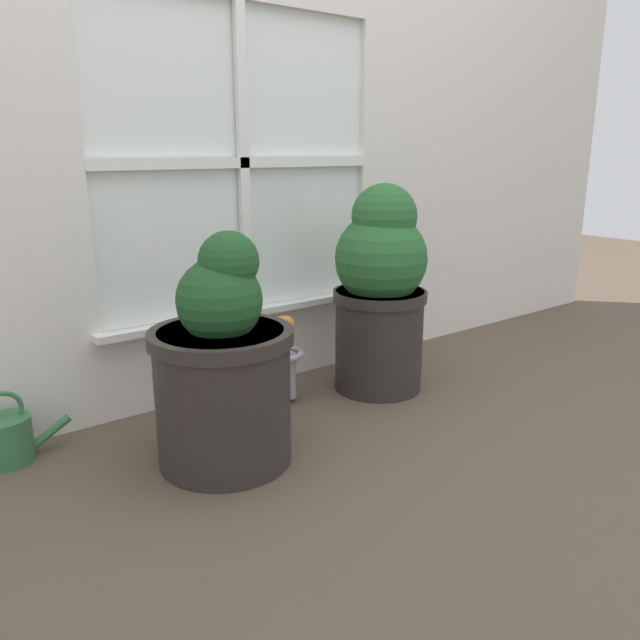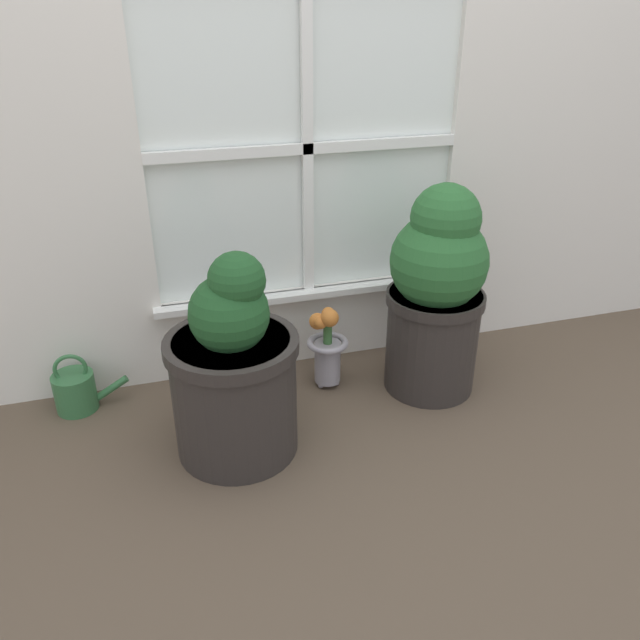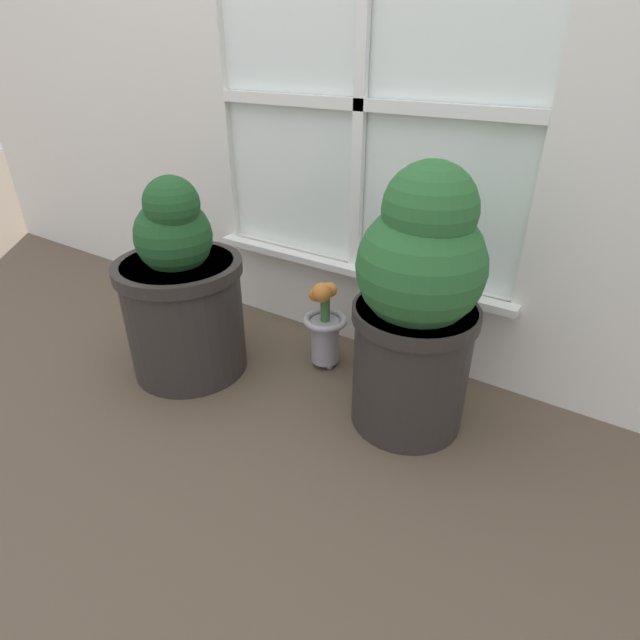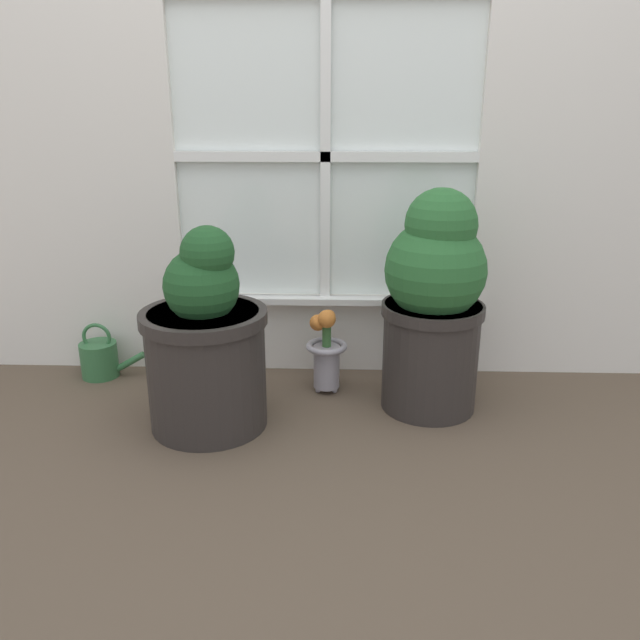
{
  "view_description": "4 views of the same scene",
  "coord_description": "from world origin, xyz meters",
  "px_view_note": "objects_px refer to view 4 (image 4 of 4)",
  "views": [
    {
      "loc": [
        -1.14,
        -1.32,
        0.86
      ],
      "look_at": [
        0.06,
        0.24,
        0.32
      ],
      "focal_mm": 35.0,
      "sensor_mm": 36.0,
      "label": 1
    },
    {
      "loc": [
        -0.57,
        -1.45,
        1.26
      ],
      "look_at": [
        -0.05,
        0.27,
        0.34
      ],
      "focal_mm": 35.0,
      "sensor_mm": 36.0,
      "label": 2
    },
    {
      "loc": [
        0.79,
        -0.82,
        0.98
      ],
      "look_at": [
        0.05,
        0.3,
        0.23
      ],
      "focal_mm": 28.0,
      "sensor_mm": 36.0,
      "label": 3
    },
    {
      "loc": [
        0.06,
        -1.68,
        0.99
      ],
      "look_at": [
        -0.01,
        0.24,
        0.33
      ],
      "focal_mm": 35.0,
      "sensor_mm": 36.0,
      "label": 4
    }
  ],
  "objects_px": {
    "potted_plant_left": "(206,345)",
    "flower_vase": "(326,350)",
    "watering_can": "(100,358)",
    "potted_plant_right": "(434,303)"
  },
  "relations": [
    {
      "from": "potted_plant_left",
      "to": "potted_plant_right",
      "type": "distance_m",
      "value": 0.75
    },
    {
      "from": "flower_vase",
      "to": "watering_can",
      "type": "xyz_separation_m",
      "value": [
        -0.87,
        0.1,
        -0.09
      ]
    },
    {
      "from": "potted_plant_left",
      "to": "watering_can",
      "type": "distance_m",
      "value": 0.65
    },
    {
      "from": "potted_plant_left",
      "to": "flower_vase",
      "type": "bearing_deg",
      "value": 35.22
    },
    {
      "from": "potted_plant_right",
      "to": "watering_can",
      "type": "distance_m",
      "value": 1.28
    },
    {
      "from": "potted_plant_left",
      "to": "watering_can",
      "type": "height_order",
      "value": "potted_plant_left"
    },
    {
      "from": "potted_plant_right",
      "to": "flower_vase",
      "type": "bearing_deg",
      "value": 163.12
    },
    {
      "from": "potted_plant_left",
      "to": "flower_vase",
      "type": "xyz_separation_m",
      "value": [
        0.37,
        0.26,
        -0.11
      ]
    },
    {
      "from": "flower_vase",
      "to": "watering_can",
      "type": "relative_size",
      "value": 1.27
    },
    {
      "from": "flower_vase",
      "to": "potted_plant_left",
      "type": "bearing_deg",
      "value": -144.78
    }
  ]
}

